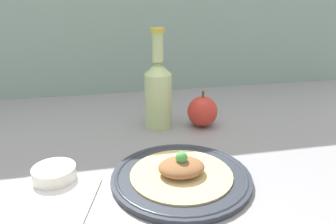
{
  "coord_description": "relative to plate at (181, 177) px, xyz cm",
  "views": [
    {
      "loc": [
        -13.46,
        -70.38,
        37.31
      ],
      "look_at": [
        1.8,
        1.66,
        9.79
      ],
      "focal_mm": 35.0,
      "sensor_mm": 36.0,
      "label": 1
    }
  ],
  "objects": [
    {
      "name": "dipping_bowl",
      "position": [
        -25.76,
        5.31,
        0.82
      ],
      "size": [
        8.87,
        8.87,
        3.17
      ],
      "color": "silver",
      "rests_on": "ground_plane"
    },
    {
      "name": "ground_plane",
      "position": [
        -1.49,
        13.17,
        -2.77
      ],
      "size": [
        180.0,
        110.0,
        4.0
      ],
      "primitive_type": "cube",
      "color": "gray"
    },
    {
      "name": "apple",
      "position": [
        13.13,
        27.32,
        3.65
      ],
      "size": [
        8.82,
        8.82,
        10.5
      ],
      "color": "red",
      "rests_on": "ground_plane"
    },
    {
      "name": "plate",
      "position": [
        0.0,
        0.0,
        0.0
      ],
      "size": [
        29.15,
        29.15,
        1.45
      ],
      "color": "#2D333D",
      "rests_on": "ground_plane"
    },
    {
      "name": "cider_bottle",
      "position": [
        0.62,
        29.65,
        9.81
      ],
      "size": [
        7.73,
        7.73,
        27.97
      ],
      "color": "#B7D18E",
      "rests_on": "ground_plane"
    },
    {
      "name": "napkin",
      "position": [
        -25.8,
        -2.31,
        -0.37
      ],
      "size": [
        19.15,
        19.24,
        0.8
      ],
      "color": "white",
      "rests_on": "ground_plane"
    },
    {
      "name": "plated_food",
      "position": [
        -0.0,
        -0.0,
        1.72
      ],
      "size": [
        21.31,
        21.31,
        5.41
      ],
      "color": "#D6BC7F",
      "rests_on": "plate"
    }
  ]
}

